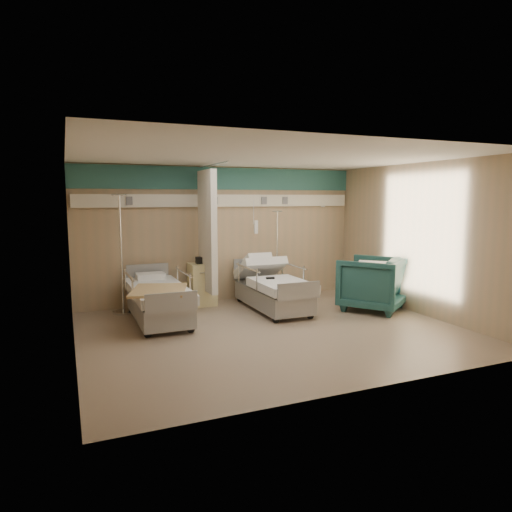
{
  "coord_description": "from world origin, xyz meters",
  "views": [
    {
      "loc": [
        -3.05,
        -6.56,
        2.15
      ],
      "look_at": [
        -0.04,
        0.6,
        1.16
      ],
      "focal_mm": 32.0,
      "sensor_mm": 36.0,
      "label": 1
    }
  ],
  "objects_px": {
    "bedside_cabinet": "(202,284)",
    "iv_stand_left": "(123,289)",
    "bed_left": "(159,304)",
    "iv_stand_right": "(277,281)",
    "bed_right": "(273,294)",
    "visitor_armchair": "(372,283)"
  },
  "relations": [
    {
      "from": "bedside_cabinet",
      "to": "iv_stand_left",
      "type": "height_order",
      "value": "iv_stand_left"
    },
    {
      "from": "bed_left",
      "to": "bedside_cabinet",
      "type": "bearing_deg",
      "value": 40.6
    },
    {
      "from": "bed_left",
      "to": "iv_stand_right",
      "type": "relative_size",
      "value": 1.14
    },
    {
      "from": "bed_right",
      "to": "visitor_armchair",
      "type": "distance_m",
      "value": 1.93
    },
    {
      "from": "bed_left",
      "to": "iv_stand_left",
      "type": "distance_m",
      "value": 1.0
    },
    {
      "from": "bed_right",
      "to": "bed_left",
      "type": "distance_m",
      "value": 2.2
    },
    {
      "from": "bed_right",
      "to": "bed_left",
      "type": "xyz_separation_m",
      "value": [
        -2.2,
        0.0,
        0.0
      ]
    },
    {
      "from": "iv_stand_left",
      "to": "visitor_armchair",
      "type": "bearing_deg",
      "value": -19.7
    },
    {
      "from": "bedside_cabinet",
      "to": "iv_stand_left",
      "type": "distance_m",
      "value": 1.56
    },
    {
      "from": "bed_right",
      "to": "iv_stand_left",
      "type": "distance_m",
      "value": 2.84
    },
    {
      "from": "bed_right",
      "to": "bed_left",
      "type": "height_order",
      "value": "same"
    },
    {
      "from": "bed_right",
      "to": "visitor_armchair",
      "type": "height_order",
      "value": "visitor_armchair"
    },
    {
      "from": "bed_right",
      "to": "iv_stand_right",
      "type": "bearing_deg",
      "value": 59.82
    },
    {
      "from": "bed_left",
      "to": "iv_stand_right",
      "type": "xyz_separation_m",
      "value": [
        2.7,
        0.86,
        0.07
      ]
    },
    {
      "from": "bed_left",
      "to": "visitor_armchair",
      "type": "distance_m",
      "value": 4.04
    },
    {
      "from": "visitor_armchair",
      "to": "iv_stand_left",
      "type": "xyz_separation_m",
      "value": [
        -4.48,
        1.6,
        -0.06
      ]
    },
    {
      "from": "iv_stand_left",
      "to": "bed_left",
      "type": "bearing_deg",
      "value": -59.25
    },
    {
      "from": "bed_left",
      "to": "visitor_armchair",
      "type": "xyz_separation_m",
      "value": [
        3.97,
        -0.75,
        0.2
      ]
    },
    {
      "from": "bed_left",
      "to": "visitor_armchair",
      "type": "height_order",
      "value": "visitor_armchair"
    },
    {
      "from": "iv_stand_left",
      "to": "bed_right",
      "type": "bearing_deg",
      "value": -17.48
    },
    {
      "from": "bedside_cabinet",
      "to": "iv_stand_right",
      "type": "xyz_separation_m",
      "value": [
        1.65,
        -0.04,
        -0.04
      ]
    },
    {
      "from": "bed_right",
      "to": "iv_stand_left",
      "type": "bearing_deg",
      "value": 162.52
    }
  ]
}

